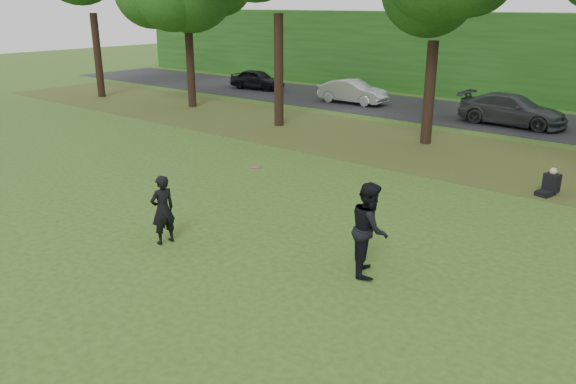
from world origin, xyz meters
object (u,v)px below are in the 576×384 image
at_px(frisbee, 256,168).
at_px(player_right, 370,229).
at_px(player_left, 163,210).
at_px(seated_person, 550,185).

bearing_deg(frisbee, player_right, 27.07).
bearing_deg(player_left, frisbee, 113.50).
height_order(player_left, seated_person, player_left).
distance_m(player_left, seated_person, 11.50).
bearing_deg(seated_person, frisbee, -98.14).
height_order(player_left, player_right, player_right).
bearing_deg(seated_person, player_left, -108.32).
xyz_separation_m(player_left, seated_person, (6.17, 9.69, -0.54)).
xyz_separation_m(frisbee, seated_person, (3.71, 9.05, -1.88)).
xyz_separation_m(player_left, frisbee, (2.45, 0.64, 1.34)).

